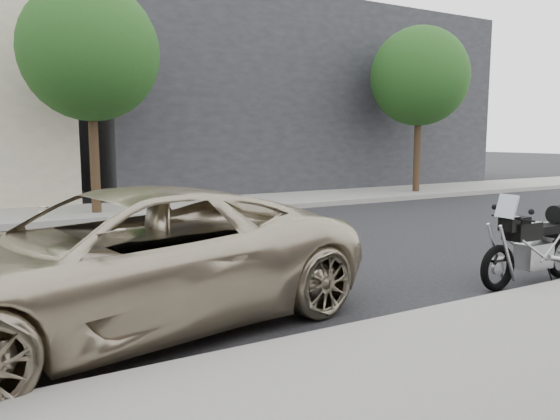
{
  "coord_description": "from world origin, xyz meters",
  "views": [
    {
      "loc": [
        4.81,
        8.36,
        2.06
      ],
      "look_at": [
        0.51,
        0.84,
        0.9
      ],
      "focal_mm": 35.0,
      "sensor_mm": 36.0,
      "label": 1
    }
  ],
  "objects": [
    {
      "name": "motorcycle",
      "position": [
        -2.14,
        3.57,
        0.56
      ],
      "size": [
        2.07,
        0.68,
        1.31
      ],
      "rotation": [
        0.0,
        0.0,
        0.01
      ],
      "color": "black",
      "rests_on": "ground"
    },
    {
      "name": "far_sidewalk",
      "position": [
        0.0,
        -6.5,
        0.07
      ],
      "size": [
        44.0,
        3.0,
        0.15
      ],
      "primitive_type": "cube",
      "color": "gray",
      "rests_on": "ground"
    },
    {
      "name": "minivan",
      "position": [
        3.5,
        2.6,
        0.76
      ],
      "size": [
        5.83,
        3.48,
        1.52
      ],
      "primitive_type": "imported",
      "rotation": [
        0.0,
        0.0,
        1.76
      ],
      "color": "#B9AC90",
      "rests_on": "ground"
    },
    {
      "name": "street_tree_mid",
      "position": [
        2.0,
        -6.0,
        4.14
      ],
      "size": [
        3.4,
        3.4,
        5.7
      ],
      "color": "#3B2A1B",
      "rests_on": "far_sidewalk"
    },
    {
      "name": "ground",
      "position": [
        0.0,
        0.0,
        0.0
      ],
      "size": [
        120.0,
        120.0,
        0.0
      ],
      "primitive_type": "plane",
      "color": "black",
      "rests_on": "ground"
    },
    {
      "name": "street_tree_left",
      "position": [
        -9.0,
        -6.0,
        4.14
      ],
      "size": [
        3.4,
        3.4,
        5.7
      ],
      "color": "#3B2A1B",
      "rests_on": "far_sidewalk"
    },
    {
      "name": "far_building_dark",
      "position": [
        -7.0,
        -13.5,
        3.5
      ],
      "size": [
        16.0,
        11.0,
        7.0
      ],
      "color": "#25252A",
      "rests_on": "ground"
    }
  ]
}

